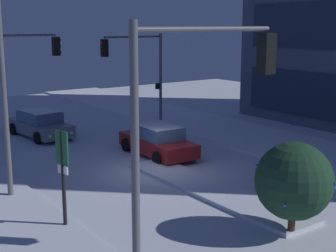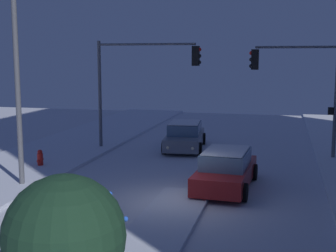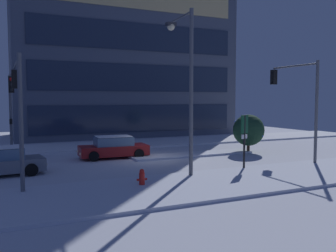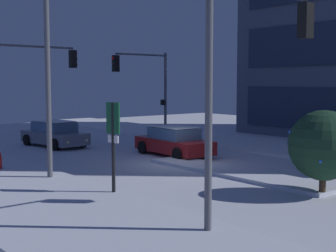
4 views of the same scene
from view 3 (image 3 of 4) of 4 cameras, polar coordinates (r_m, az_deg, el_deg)
name	(u,v)px [view 3 (image 3 of 4)]	position (r m, az deg, el deg)	size (l,w,h in m)	color
ground	(154,159)	(24.24, -2.19, -5.21)	(52.00, 52.00, 0.00)	silver
curb_strip_near	(219,183)	(17.37, 7.94, -8.79)	(52.00, 5.20, 0.14)	silver
curb_strip_far	(119,145)	(31.55, -7.69, -2.92)	(52.00, 5.20, 0.14)	silver
median_strip	(193,154)	(25.82, 3.90, -4.48)	(9.00, 1.80, 0.14)	silver
car_far	(114,148)	(24.83, -8.54, -3.36)	(4.73, 2.23, 1.49)	maroon
traffic_light_corner_near_left	(18,95)	(18.35, -22.53, 4.51)	(0.32, 5.64, 5.84)	#565960
traffic_light_corner_far_left	(11,100)	(26.48, -23.45, 3.72)	(0.32, 4.27, 5.66)	#565960
traffic_light_corner_near_right	(297,93)	(24.64, 19.59, 4.92)	(0.32, 4.20, 6.29)	#565960
street_lamp_arched	(185,71)	(18.94, 2.67, 8.63)	(0.56, 3.08, 8.41)	#565960
fire_hydrant	(142,179)	(16.51, -4.12, -8.23)	(0.48, 0.26, 0.85)	red
parking_info_sign	(244,135)	(20.66, 11.90, -1.37)	(0.55, 0.19, 3.10)	black
decorated_tree_median	(249,130)	(27.54, 12.53, -0.64)	(2.32, 2.32, 2.85)	#473323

